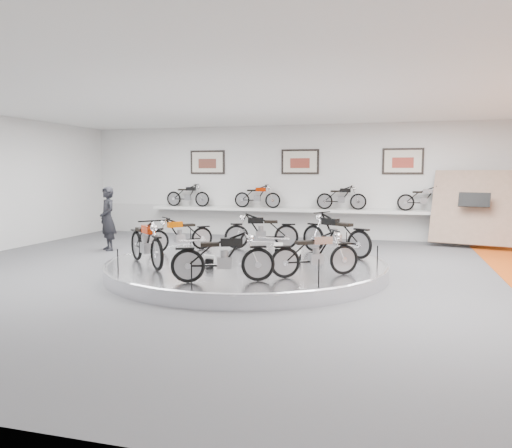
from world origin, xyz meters
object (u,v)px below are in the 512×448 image
(bike_c, at_px, (180,234))
(bike_e, at_px, (223,256))
(bike_a, at_px, (336,234))
(bike_f, at_px, (315,253))
(display_platform, at_px, (247,267))
(bike_d, at_px, (146,242))
(shelf, at_px, (298,210))
(bike_b, at_px, (262,231))
(visitor, at_px, (108,219))

(bike_c, height_order, bike_e, bike_e)
(bike_a, relative_size, bike_e, 1.09)
(bike_c, bearing_deg, bike_f, 104.02)
(display_platform, height_order, bike_d, bike_d)
(shelf, relative_size, bike_f, 7.05)
(bike_b, xyz_separation_m, visitor, (-4.86, 0.38, 0.16))
(bike_a, relative_size, bike_d, 1.01)
(display_platform, bearing_deg, shelf, 90.00)
(display_platform, distance_m, bike_a, 2.40)
(bike_e, bearing_deg, visitor, 117.95)
(shelf, distance_m, bike_e, 8.67)
(bike_e, xyz_separation_m, visitor, (-5.20, 4.45, 0.17))
(bike_c, bearing_deg, bike_d, 45.64)
(bike_f, bearing_deg, bike_d, 146.28)
(bike_b, relative_size, bike_c, 1.09)
(bike_d, xyz_separation_m, bike_e, (2.18, -1.13, -0.04))
(display_platform, relative_size, bike_e, 3.90)
(bike_a, distance_m, bike_c, 3.96)
(shelf, relative_size, bike_e, 6.70)
(display_platform, relative_size, bike_a, 3.56)
(bike_c, bearing_deg, bike_b, 159.76)
(display_platform, relative_size, bike_b, 3.83)
(bike_a, relative_size, bike_f, 1.15)
(bike_a, distance_m, visitor, 6.93)
(display_platform, relative_size, visitor, 3.36)
(bike_f, distance_m, visitor, 7.62)
(bike_c, relative_size, bike_e, 0.94)
(bike_c, bearing_deg, display_platform, 110.61)
(display_platform, height_order, bike_a, bike_a)
(bike_e, bearing_deg, display_platform, 73.99)
(bike_c, distance_m, bike_f, 4.39)
(bike_d, bearing_deg, shelf, 119.50)
(bike_a, bearing_deg, shelf, -37.41)
(shelf, bearing_deg, bike_a, -69.65)
(bike_b, xyz_separation_m, bike_f, (1.91, -3.10, -0.03))
(bike_e, relative_size, bike_f, 1.05)
(bike_d, xyz_separation_m, bike_f, (3.75, -0.17, -0.06))
(bike_d, height_order, visitor, visitor)
(shelf, distance_m, bike_b, 4.60)
(bike_b, distance_m, bike_f, 3.65)
(display_platform, xyz_separation_m, bike_f, (1.79, -1.30, 0.61))
(visitor, bearing_deg, bike_b, 34.33)
(bike_a, distance_m, bike_b, 2.07)
(visitor, bearing_deg, bike_e, -1.72)
(display_platform, xyz_separation_m, shelf, (0.00, 6.40, 0.85))
(bike_b, bearing_deg, bike_c, 10.06)
(shelf, height_order, bike_e, bike_e)
(bike_a, relative_size, bike_b, 1.07)
(bike_a, bearing_deg, bike_f, 119.98)
(shelf, height_order, bike_c, bike_c)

